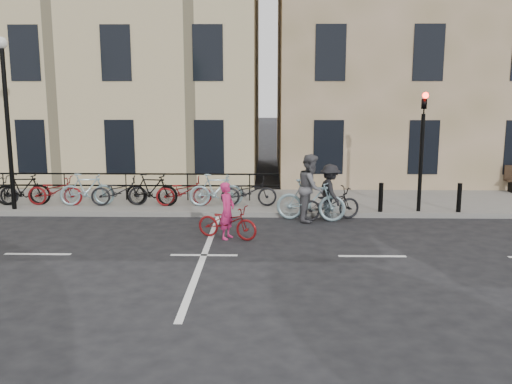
{
  "coord_description": "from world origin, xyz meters",
  "views": [
    {
      "loc": [
        1.52,
        -13.04,
        3.98
      ],
      "look_at": [
        1.19,
        2.38,
        1.1
      ],
      "focal_mm": 40.0,
      "sensor_mm": 36.0,
      "label": 1
    }
  ],
  "objects_px": {
    "traffic_light": "(422,137)",
    "cyclist_dark": "(330,198)",
    "cyclist_pink": "(227,219)",
    "cyclist_grey": "(311,194)",
    "lamp_post": "(6,102)"
  },
  "relations": [
    {
      "from": "cyclist_pink",
      "to": "traffic_light",
      "type": "bearing_deg",
      "value": -42.58
    },
    {
      "from": "cyclist_grey",
      "to": "cyclist_dark",
      "type": "relative_size",
      "value": 1.07
    },
    {
      "from": "lamp_post",
      "to": "cyclist_pink",
      "type": "relative_size",
      "value": 2.95
    },
    {
      "from": "traffic_light",
      "to": "cyclist_dark",
      "type": "bearing_deg",
      "value": -168.06
    },
    {
      "from": "traffic_light",
      "to": "cyclist_pink",
      "type": "height_order",
      "value": "traffic_light"
    },
    {
      "from": "traffic_light",
      "to": "cyclist_dark",
      "type": "relative_size",
      "value": 1.94
    },
    {
      "from": "cyclist_pink",
      "to": "cyclist_dark",
      "type": "bearing_deg",
      "value": -31.63
    },
    {
      "from": "lamp_post",
      "to": "cyclist_grey",
      "type": "xyz_separation_m",
      "value": [
        9.3,
        -0.78,
        -2.68
      ]
    },
    {
      "from": "cyclist_pink",
      "to": "lamp_post",
      "type": "bearing_deg",
      "value": 89.24
    },
    {
      "from": "lamp_post",
      "to": "cyclist_dark",
      "type": "bearing_deg",
      "value": -3.8
    },
    {
      "from": "lamp_post",
      "to": "cyclist_grey",
      "type": "height_order",
      "value": "lamp_post"
    },
    {
      "from": "cyclist_pink",
      "to": "cyclist_dark",
      "type": "height_order",
      "value": "cyclist_dark"
    },
    {
      "from": "lamp_post",
      "to": "cyclist_pink",
      "type": "xyz_separation_m",
      "value": [
        6.95,
        -2.85,
        -2.97
      ]
    },
    {
      "from": "traffic_light",
      "to": "lamp_post",
      "type": "xyz_separation_m",
      "value": [
        -12.7,
        0.06,
        1.04
      ]
    },
    {
      "from": "traffic_light",
      "to": "cyclist_pink",
      "type": "distance_m",
      "value": 6.68
    }
  ]
}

